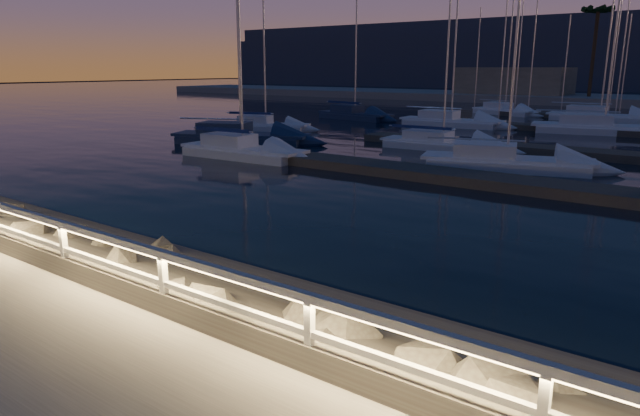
# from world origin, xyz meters

# --- Properties ---
(ground) EXTENTS (400.00, 400.00, 0.00)m
(ground) POSITION_xyz_m (0.00, 0.00, 0.00)
(ground) COLOR #A59E95
(ground) RESTS_ON ground
(harbor_water) EXTENTS (400.00, 440.00, 0.60)m
(harbor_water) POSITION_xyz_m (0.00, 31.22, -0.97)
(harbor_water) COLOR black
(harbor_water) RESTS_ON ground
(guard_rail) EXTENTS (44.11, 0.12, 1.06)m
(guard_rail) POSITION_xyz_m (-0.07, -0.00, 0.77)
(guard_rail) COLOR silver
(guard_rail) RESTS_ON ground
(riprap) EXTENTS (27.92, 3.08, 1.33)m
(riprap) POSITION_xyz_m (-4.41, 1.58, -0.23)
(riprap) COLOR #6A665B
(riprap) RESTS_ON ground
(floating_docks) EXTENTS (22.00, 36.00, 0.40)m
(floating_docks) POSITION_xyz_m (0.00, 32.50, -0.40)
(floating_docks) COLOR #544F46
(floating_docks) RESTS_ON ground
(palm_left) EXTENTS (3.00, 3.00, 11.20)m
(palm_left) POSITION_xyz_m (-8.00, 72.00, 10.14)
(palm_left) COLOR #4B3923
(palm_left) RESTS_ON ground
(distant_hills) EXTENTS (230.00, 37.50, 18.00)m
(distant_hills) POSITION_xyz_m (-22.13, 133.69, 4.74)
(distant_hills) COLOR #333A4F
(distant_hills) RESTS_ON ground
(sailboat_a) EXTENTS (7.17, 2.56, 12.07)m
(sailboat_a) POSITION_xyz_m (-12.40, 15.36, -0.16)
(sailboat_a) COLOR white
(sailboat_a) RESTS_ON ground
(sailboat_b) EXTENTS (8.47, 5.37, 14.07)m
(sailboat_b) POSITION_xyz_m (-16.55, 19.39, -0.14)
(sailboat_b) COLOR navy
(sailboat_b) RESTS_ON ground
(sailboat_c) EXTENTS (7.15, 2.53, 11.93)m
(sailboat_c) POSITION_xyz_m (-5.54, 24.33, -0.21)
(sailboat_c) COLOR white
(sailboat_c) RESTS_ON ground
(sailboat_e) EXTENTS (6.56, 3.91, 10.89)m
(sailboat_e) POSITION_xyz_m (-20.17, 25.71, -0.19)
(sailboat_e) COLOR white
(sailboat_e) RESTS_ON ground
(sailboat_f) EXTENTS (7.73, 4.25, 12.70)m
(sailboat_f) POSITION_xyz_m (-0.44, 19.96, -0.17)
(sailboat_f) COLOR white
(sailboat_f) RESTS_ON ground
(sailboat_i) EXTENTS (7.65, 3.36, 12.69)m
(sailboat_i) POSITION_xyz_m (-20.14, 37.57, -0.15)
(sailboat_i) COLOR navy
(sailboat_i) RESTS_ON ground
(sailboat_j) EXTENTS (8.07, 2.86, 13.52)m
(sailboat_j) POSITION_xyz_m (-10.63, 36.73, -0.15)
(sailboat_j) COLOR white
(sailboat_j) RESTS_ON ground
(sailboat_k) EXTENTS (9.78, 4.67, 16.01)m
(sailboat_k) POSITION_xyz_m (0.05, 38.21, -0.12)
(sailboat_k) COLOR white
(sailboat_k) RESTS_ON ground
(sailboat_m) EXTENTS (7.10, 4.27, 11.78)m
(sailboat_m) POSITION_xyz_m (-11.13, 50.63, -0.17)
(sailboat_m) COLOR white
(sailboat_m) RESTS_ON ground
(sailboat_n) EXTENTS (8.53, 2.78, 14.41)m
(sailboat_n) POSITION_xyz_m (-2.22, 48.52, -0.13)
(sailboat_n) COLOR white
(sailboat_n) RESTS_ON ground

